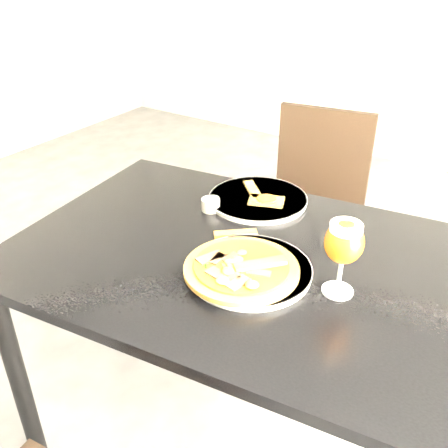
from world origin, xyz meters
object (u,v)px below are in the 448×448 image
Objects in this scene: dining_table at (246,283)px; pizza at (242,267)px; beer_glass at (344,243)px; chair_far at (312,209)px.

pizza reaches higher than dining_table.
dining_table is at bearing 175.56° from beer_glass.
dining_table is 1.48× the size of chair_far.
pizza is 0.25m from beer_glass.
chair_far reaches higher than pizza.
pizza is at bearing -162.18° from beer_glass.
beer_glass is (0.25, -0.02, 0.22)m from dining_table.
pizza is (0.19, -0.88, 0.30)m from chair_far.
chair_far is 3.18× the size of pizza.
pizza is at bearing -86.51° from chair_far.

